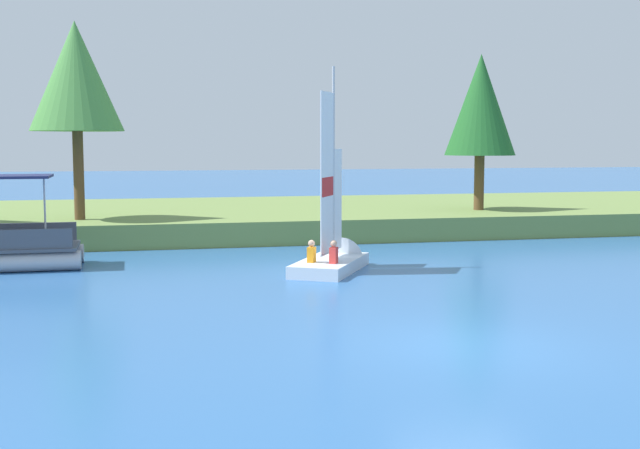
# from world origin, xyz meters

# --- Properties ---
(ground_plane) EXTENTS (200.00, 200.00, 0.00)m
(ground_plane) POSITION_xyz_m (0.00, 0.00, 0.00)
(ground_plane) COLOR #2D609E
(shore_bank) EXTENTS (80.00, 14.04, 0.93)m
(shore_bank) POSITION_xyz_m (0.00, 22.41, 0.46)
(shore_bank) COLOR olive
(shore_bank) RESTS_ON ground
(shoreline_tree_centre) EXTENTS (3.49, 3.49, 7.48)m
(shoreline_tree_centre) POSITION_xyz_m (-8.13, 17.93, 6.31)
(shoreline_tree_centre) COLOR brown
(shoreline_tree_centre) RESTS_ON shore_bank
(shoreline_tree_midright) EXTENTS (3.05, 3.05, 6.73)m
(shoreline_tree_midright) POSITION_xyz_m (8.61, 18.75, 5.45)
(shoreline_tree_midright) COLOR brown
(shoreline_tree_midright) RESTS_ON shore_bank
(sailboat) EXTENTS (3.30, 4.28, 6.64)m
(sailboat) POSITION_xyz_m (-0.01, 9.93, 0.39)
(sailboat) COLOR silver
(sailboat) RESTS_ON ground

